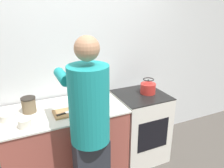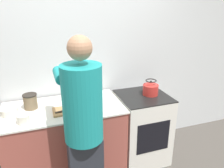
{
  "view_description": "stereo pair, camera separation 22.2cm",
  "coord_description": "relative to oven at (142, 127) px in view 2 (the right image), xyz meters",
  "views": [
    {
      "loc": [
        -0.72,
        -1.83,
        1.98
      ],
      "look_at": [
        0.23,
        0.24,
        1.14
      ],
      "focal_mm": 35.0,
      "sensor_mm": 36.0,
      "label": 1
    },
    {
      "loc": [
        -0.52,
        -1.92,
        1.98
      ],
      "look_at": [
        0.23,
        0.24,
        1.14
      ],
      "focal_mm": 35.0,
      "sensor_mm": 36.0,
      "label": 2
    }
  ],
  "objects": [
    {
      "name": "kettle",
      "position": [
        0.1,
        0.0,
        0.54
      ],
      "size": [
        0.19,
        0.19,
        0.19
      ],
      "color": "red",
      "rests_on": "oven"
    },
    {
      "name": "canister_jar",
      "position": [
        -1.32,
        0.14,
        0.51
      ],
      "size": [
        0.15,
        0.15,
        0.17
      ],
      "color": "#756047",
      "rests_on": "counter"
    },
    {
      "name": "bowl_prep",
      "position": [
        -1.38,
        -0.17,
        0.47
      ],
      "size": [
        0.12,
        0.12,
        0.09
      ],
      "color": "silver",
      "rests_on": "counter"
    },
    {
      "name": "bowl_mixing",
      "position": [
        -1.53,
        0.06,
        0.47
      ],
      "size": [
        0.17,
        0.17,
        0.07
      ],
      "color": "silver",
      "rests_on": "counter"
    },
    {
      "name": "person",
      "position": [
        -0.87,
        -0.52,
        0.5
      ],
      "size": [
        0.39,
        0.63,
        1.76
      ],
      "color": "#272A33",
      "rests_on": "ground_plane"
    },
    {
      "name": "cutting_board",
      "position": [
        -0.91,
        -0.06,
        0.44
      ],
      "size": [
        0.39,
        0.21,
        0.02
      ],
      "color": "#A87A4C",
      "rests_on": "counter"
    },
    {
      "name": "counter",
      "position": [
        -0.98,
        0.05,
        -0.01
      ],
      "size": [
        1.33,
        0.72,
        0.89
      ],
      "color": "#9E4C42",
      "rests_on": "ground_plane"
    },
    {
      "name": "oven",
      "position": [
        0.0,
        0.0,
        0.0
      ],
      "size": [
        0.61,
        0.61,
        0.91
      ],
      "color": "silver",
      "rests_on": "ground_plane"
    },
    {
      "name": "knife",
      "position": [
        -0.96,
        -0.08,
        0.45
      ],
      "size": [
        0.26,
        0.08,
        0.01
      ],
      "rotation": [
        0.0,
        0.0,
        0.2
      ],
      "color": "silver",
      "rests_on": "cutting_board"
    },
    {
      "name": "wall_back",
      "position": [
        -0.67,
        0.46,
        0.84
      ],
      "size": [
        8.0,
        0.05,
        2.6
      ],
      "color": "silver",
      "rests_on": "ground_plane"
    }
  ]
}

